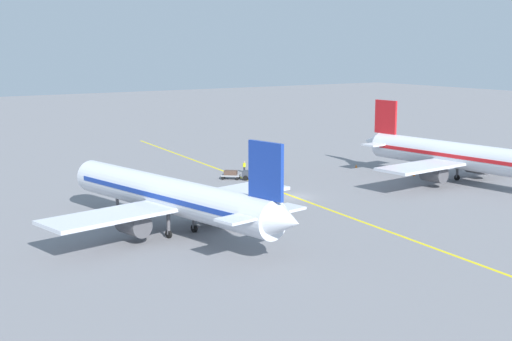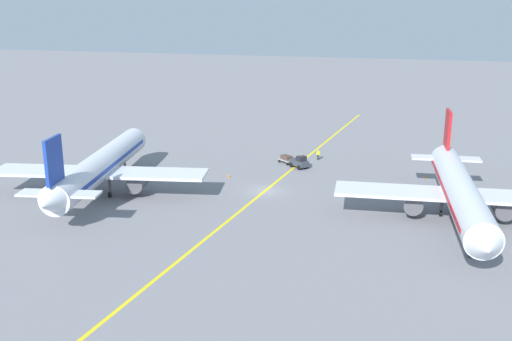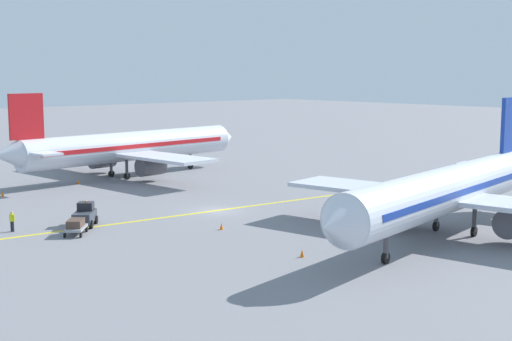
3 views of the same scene
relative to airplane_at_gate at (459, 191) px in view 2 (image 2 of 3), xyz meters
The scene contains 11 objects.
ground_plane 25.08m from the airplane_at_gate, 12.47° to the right, with size 400.00×400.00×0.00m, color slate.
apron_yellow_centreline 25.08m from the airplane_at_gate, 12.47° to the right, with size 0.40×120.00×0.01m, color yellow.
airplane_at_gate is the anchor object (origin of this frame).
airplane_adjacent_stand 44.73m from the airplane_at_gate, ahead, with size 28.48×35.41×10.60m.
baggage_tug_dark 28.54m from the airplane_at_gate, 38.85° to the right, with size 3.26×3.09×2.11m.
baggage_cart_trailing 31.84m from the airplane_at_gate, 39.01° to the right, with size 2.89×2.75×1.24m.
ground_crew_worker 30.98m from the airplane_at_gate, 49.09° to the right, with size 0.55×0.33×1.68m.
traffic_cone_near_nose 8.28m from the airplane_at_gate, 82.34° to the right, with size 0.32×0.32×0.55m, color orange.
traffic_cone_mid_apron 32.67m from the airplane_at_gate, 18.05° to the right, with size 0.32×0.32×0.55m, color orange.
traffic_cone_by_wingtip 43.19m from the airplane_at_gate, 15.25° to the right, with size 0.32×0.32×0.55m, color orange.
traffic_cone_far_edge 18.06m from the airplane_at_gate, 78.79° to the right, with size 0.32×0.32×0.55m, color orange.
Camera 2 is at (-19.42, 73.93, 24.45)m, focal length 42.00 mm.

